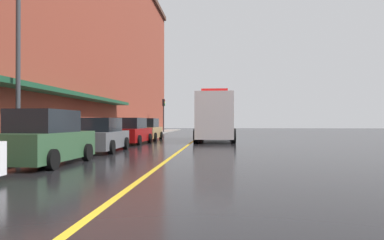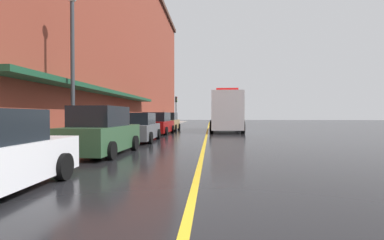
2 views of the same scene
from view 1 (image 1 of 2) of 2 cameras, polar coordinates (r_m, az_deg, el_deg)
The scene contains 14 objects.
ground_plane at distance 30.36m, azimuth 0.58°, elevation -3.06°, with size 112.00×112.00×0.00m, color black.
sidewalk_left at distance 31.38m, azimuth -10.81°, elevation -2.83°, with size 2.40×70.00×0.15m, color gray.
lane_center_stripe at distance 30.36m, azimuth 0.58°, elevation -3.06°, with size 0.16×70.00×0.01m, color gold.
brick_building_left at distance 33.32m, azimuth -20.72°, elevation 13.97°, with size 9.78×64.00×19.31m.
parked_car_1 at distance 13.28m, azimuth -21.87°, elevation -2.84°, with size 2.06×4.35×1.87m.
parked_car_2 at distance 18.39m, azimuth -14.27°, elevation -2.41°, with size 2.23×4.72×1.65m.
parked_car_3 at distance 24.43m, azimuth -9.64°, elevation -1.82°, with size 2.23×4.75×1.73m.
parked_car_4 at distance 29.59m, azimuth -7.17°, elevation -1.55°, with size 2.15×4.29×1.75m.
box_truck at distance 28.21m, azimuth 3.74°, elevation 0.34°, with size 2.98×9.53×3.72m.
parking_meter_0 at distance 22.85m, azimuth -14.39°, elevation -1.30°, with size 0.14×0.18×1.33m.
parking_meter_1 at distance 17.51m, azimuth -20.43°, elevation -1.59°, with size 0.14×0.18×1.33m.
parking_meter_2 at distance 18.91m, azimuth -18.48°, elevation -1.50°, with size 0.14×0.18×1.33m.
street_lamp_left at distance 16.13m, azimuth -25.63°, elevation 10.23°, with size 0.44×0.44×6.94m.
traffic_light_near at distance 47.57m, azimuth -4.48°, elevation 1.73°, with size 0.38×0.36×4.30m.
Camera 1 is at (1.97, -5.26, 1.45)m, focal length 33.97 mm.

